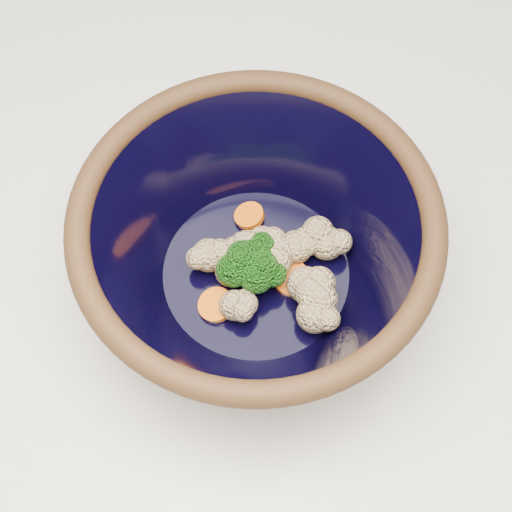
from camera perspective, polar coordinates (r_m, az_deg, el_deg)
ground at (r=1.53m, az=-0.62°, el=-18.73°), size 3.00×3.00×0.00m
counter at (r=1.08m, az=-0.86°, el=-15.22°), size 1.20×1.20×0.90m
mixing_bowl at (r=0.61m, az=0.00°, el=0.55°), size 0.36×0.36×0.13m
vegetable_pile at (r=0.62m, az=0.58°, el=-0.70°), size 0.14×0.12×0.05m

